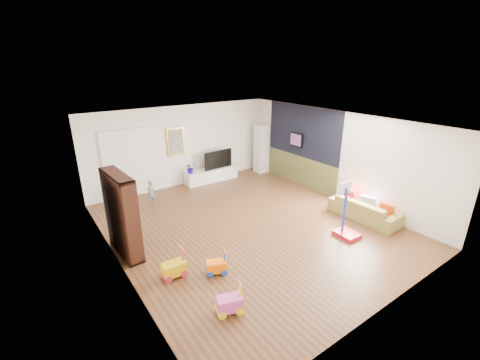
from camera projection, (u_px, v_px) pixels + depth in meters
floor at (249, 225)px, 8.40m from camera, size 6.50×7.50×0.00m
ceiling at (250, 123)px, 7.46m from camera, size 6.50×7.50×0.00m
wall_back at (183, 146)px, 10.79m from camera, size 6.50×0.00×2.70m
wall_front at (392, 243)px, 5.06m from camera, size 6.50×0.00×2.70m
wall_left at (114, 210)px, 6.17m from camera, size 0.00×7.50×2.70m
wall_right at (335, 156)px, 9.69m from camera, size 0.00×7.50×2.70m
navy_accent at (302, 132)px, 10.58m from camera, size 0.01×3.20×1.70m
olive_wainscot at (300, 170)px, 11.05m from camera, size 0.01×3.20×1.00m
doorway at (127, 165)px, 9.84m from camera, size 1.45×0.06×2.10m
painting_back at (176, 142)px, 10.56m from camera, size 0.62×0.06×0.92m
artwork_right at (296, 140)px, 10.80m from camera, size 0.04×0.56×0.46m
media_console at (211, 175)px, 11.44m from camera, size 1.93×0.52×0.45m
tall_cabinet at (261, 149)px, 12.15m from camera, size 0.44×0.44×1.83m
bookshelf at (122, 215)px, 6.91m from camera, size 0.41×1.30×1.87m
sofa at (364, 209)px, 8.68m from camera, size 0.79×1.90×0.55m
basketball_hoop at (350, 211)px, 7.65m from camera, size 0.49×0.59×1.36m
ride_on_yellow at (173, 264)px, 6.30m from camera, size 0.47×0.30×0.61m
ride_on_orange at (216, 262)px, 6.42m from camera, size 0.46×0.38×0.53m
ride_on_pink at (229, 298)px, 5.41m from camera, size 0.50×0.39×0.58m
child at (151, 192)px, 9.56m from camera, size 0.32×0.27×0.75m
tv at (216, 159)px, 11.40m from camera, size 1.13×0.22×0.65m
vase_plant at (190, 168)px, 10.87m from camera, size 0.36×0.32×0.38m
pillow_left at (387, 209)px, 8.31m from camera, size 0.11×0.37×0.36m
pillow_center at (369, 203)px, 8.71m from camera, size 0.20×0.41×0.40m
pillow_right at (351, 195)px, 9.17m from camera, size 0.21×0.41×0.40m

